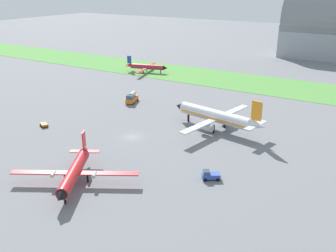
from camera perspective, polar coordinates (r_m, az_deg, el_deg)
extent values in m
plane|color=slate|center=(97.63, -5.44, -1.64)|extent=(600.00, 600.00, 0.00)
cube|color=#549342|center=(155.38, 9.99, 6.73)|extent=(360.00, 28.00, 0.08)
cylinder|color=silver|center=(101.90, 7.09, 1.55)|extent=(21.99, 7.10, 3.32)
cone|color=black|center=(108.79, 1.87, 2.96)|extent=(3.55, 3.74, 3.26)
cone|color=silver|center=(95.64, 13.33, 0.08)|extent=(4.69, 3.69, 2.99)
cube|color=orange|center=(101.99, 7.09, 1.42)|extent=(20.82, 6.95, 0.47)
cube|color=silver|center=(96.21, 4.89, 0.08)|extent=(4.63, 14.65, 0.33)
cube|color=silver|center=(107.54, 9.56, 2.13)|extent=(4.63, 14.65, 0.33)
cylinder|color=#B7BABF|center=(98.61, 5.79, -0.16)|extent=(3.89, 2.44, 1.83)
cylinder|color=#B7BABF|center=(105.84, 8.76, 1.19)|extent=(3.89, 2.44, 1.83)
cube|color=orange|center=(94.70, 13.20, 2.24)|extent=(2.75, 0.87, 4.83)
cube|color=silver|center=(94.18, 12.38, -0.22)|extent=(2.53, 4.48, 0.27)
cube|color=silver|center=(97.69, 13.62, 0.45)|extent=(2.53, 4.48, 0.27)
cylinder|color=black|center=(107.87, 3.09, 1.26)|extent=(0.60, 0.60, 2.11)
cylinder|color=black|center=(100.02, 6.87, -0.48)|extent=(0.60, 0.60, 2.11)
cylinder|color=black|center=(104.09, 8.53, 0.31)|extent=(0.60, 0.60, 2.11)
cylinder|color=red|center=(76.12, -13.96, -6.75)|extent=(10.17, 15.40, 2.28)
cone|color=black|center=(68.52, -15.93, -10.27)|extent=(3.08, 3.09, 2.24)
cone|color=red|center=(84.32, -12.32, -3.58)|extent=(3.37, 3.80, 2.06)
cube|color=red|center=(76.20, -13.95, -6.87)|extent=(9.75, 14.63, 0.32)
cube|color=red|center=(75.29, -9.20, -7.04)|extent=(11.69, 7.64, 0.23)
cube|color=red|center=(78.58, -18.30, -6.65)|extent=(11.69, 7.64, 0.23)
cylinder|color=#B7BABF|center=(75.19, -10.99, -7.21)|extent=(1.54, 1.95, 0.73)
cylinder|color=#B7BABF|center=(77.31, -16.86, -6.95)|extent=(1.54, 1.95, 0.73)
cube|color=red|center=(82.86, -12.53, -2.02)|extent=(1.26, 1.92, 3.65)
cube|color=red|center=(83.57, -11.32, -3.77)|extent=(3.46, 2.78, 0.18)
cube|color=red|center=(84.34, -13.45, -3.71)|extent=(3.46, 2.78, 0.18)
cylinder|color=black|center=(71.36, -15.24, -10.67)|extent=(0.41, 0.41, 1.60)
cylinder|color=black|center=(77.43, -11.99, -7.70)|extent=(0.41, 0.41, 1.60)
cylinder|color=black|center=(78.60, -15.23, -7.56)|extent=(0.41, 0.41, 1.60)
cylinder|color=red|center=(167.23, -3.16, 8.87)|extent=(14.91, 5.74, 2.07)
cone|color=black|center=(164.63, -0.43, 8.71)|extent=(2.51, 2.48, 2.02)
cone|color=red|center=(170.29, -5.94, 9.10)|extent=(3.27, 2.53, 1.86)
cube|color=#19479E|center=(167.26, -3.16, 8.82)|extent=(14.12, 5.57, 0.29)
cube|color=red|center=(172.66, -2.64, 9.14)|extent=(4.26, 11.36, 0.21)
cube|color=red|center=(162.25, -3.99, 8.35)|extent=(4.26, 11.36, 0.21)
cylinder|color=#B7BABF|center=(170.59, -2.69, 9.00)|extent=(1.77, 1.06, 0.66)
cylinder|color=#B7BABF|center=(163.91, -3.54, 8.49)|extent=(1.77, 1.06, 0.66)
cube|color=#19479E|center=(169.66, -5.84, 9.90)|extent=(1.86, 0.71, 3.30)
cube|color=red|center=(171.45, -5.63, 9.18)|extent=(1.93, 3.11, 0.17)
cube|color=red|center=(168.84, -6.00, 8.98)|extent=(1.93, 3.11, 0.17)
cylinder|color=black|center=(165.62, -1.11, 8.16)|extent=(0.37, 0.37, 1.45)
cylinder|color=black|center=(169.82, -3.24, 8.45)|extent=(0.37, 0.37, 1.45)
cylinder|color=black|center=(166.08, -3.73, 8.16)|extent=(0.37, 0.37, 1.45)
cube|color=orange|center=(125.38, -5.44, 4.02)|extent=(4.33, 6.93, 1.40)
cylinder|color=silver|center=(125.67, -5.35, 4.76)|extent=(2.58, 3.88, 1.54)
cube|color=#334C60|center=(123.36, -5.72, 4.36)|extent=(2.65, 2.86, 1.20)
cylinder|color=black|center=(123.16, -5.23, 3.37)|extent=(0.46, 0.74, 0.70)
cylinder|color=black|center=(123.91, -6.28, 3.44)|extent=(0.46, 0.74, 0.70)
cylinder|color=black|center=(127.28, -4.59, 3.98)|extent=(0.46, 0.74, 0.70)
cylinder|color=black|center=(128.01, -5.62, 4.04)|extent=(0.46, 0.74, 0.70)
cube|color=#334FB2|center=(77.26, 6.49, -7.42)|extent=(4.00, 3.48, 0.90)
cube|color=#334C60|center=(76.75, 5.77, -6.92)|extent=(1.91, 1.98, 0.70)
cylinder|color=black|center=(76.52, 5.63, -8.06)|extent=(0.72, 0.59, 0.70)
cylinder|color=black|center=(78.09, 5.47, -7.42)|extent=(0.72, 0.59, 0.70)
cylinder|color=black|center=(76.88, 7.51, -8.00)|extent=(0.72, 0.59, 0.70)
cylinder|color=black|center=(78.44, 7.31, -7.37)|extent=(0.72, 0.59, 0.70)
cube|color=orange|center=(109.23, -18.15, 0.22)|extent=(2.82, 2.41, 0.55)
cylinder|color=black|center=(109.94, -18.63, 0.14)|extent=(0.74, 0.53, 0.70)
cylinder|color=black|center=(110.25, -17.88, 0.29)|extent=(0.74, 0.53, 0.70)
cylinder|color=black|center=(108.40, -18.40, -0.12)|extent=(0.74, 0.53, 0.70)
cylinder|color=black|center=(108.71, -17.64, 0.03)|extent=(0.74, 0.53, 0.70)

